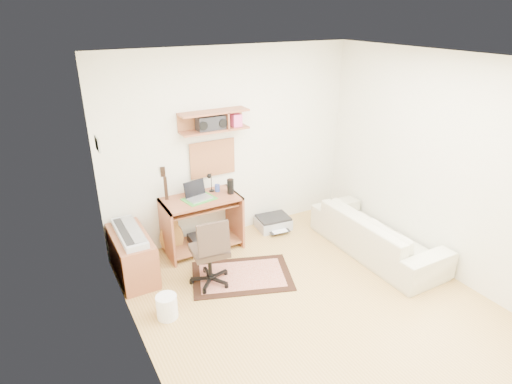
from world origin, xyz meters
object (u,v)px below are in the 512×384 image
cabinet (132,256)px  desk (202,224)px  sofa (377,227)px  task_chair (209,250)px  printer (273,223)px

cabinet → desk: bearing=10.1°
sofa → task_chair: bearing=79.2°
cabinet → task_chair: bearing=-38.8°
desk → cabinet: desk is taller
printer → sofa: bearing=-49.7°
printer → desk: bearing=-172.2°
desk → sofa: 2.32m
desk → cabinet: (-0.98, -0.18, -0.10)m
task_chair → printer: bearing=36.3°
task_chair → sofa: bearing=-5.4°
printer → cabinet: bearing=-168.3°
sofa → cabinet: bearing=70.9°
cabinet → sofa: bearing=-19.1°
desk → cabinet: bearing=-169.9°
task_chair → cabinet: (-0.75, 0.61, -0.17)m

